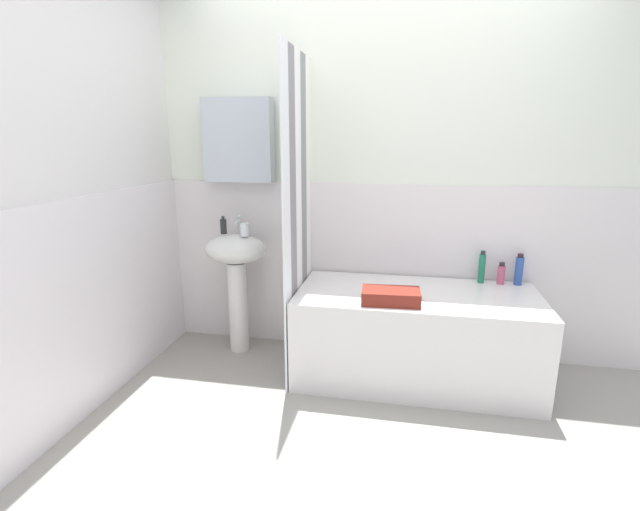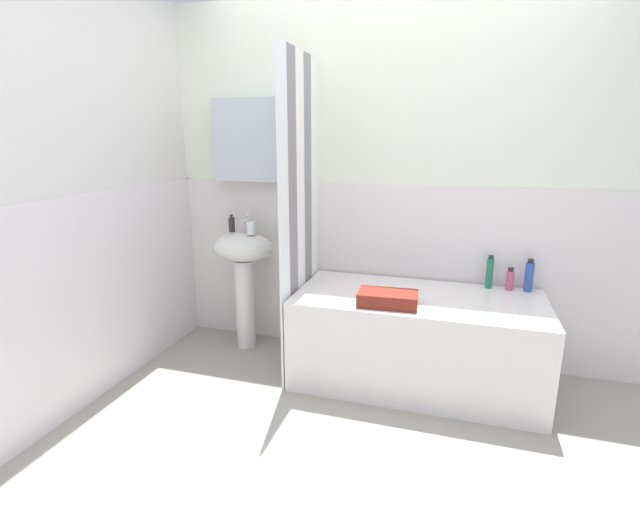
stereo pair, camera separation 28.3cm
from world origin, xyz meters
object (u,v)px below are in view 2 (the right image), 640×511
object	(u,v)px
toothbrush_cup	(251,228)
bathtub	(416,340)
shampoo_bottle	(510,280)
soap_dispenser	(232,224)
towel_folded	(388,299)
conditioner_bottle	(529,276)
lotion_bottle	(490,272)
sink	(244,264)

from	to	relation	value
toothbrush_cup	bathtub	xyz separation A→B (m)	(1.17, -0.14, -0.61)
toothbrush_cup	shampoo_bottle	distance (m)	1.73
soap_dispenser	toothbrush_cup	bearing A→B (deg)	-14.48
shampoo_bottle	towel_folded	world-z (taller)	shampoo_bottle
conditioner_bottle	lotion_bottle	distance (m)	0.23
soap_dispenser	toothbrush_cup	world-z (taller)	soap_dispenser
lotion_bottle	towel_folded	size ratio (longest dim) A/B	0.64
bathtub	conditioner_bottle	world-z (taller)	conditioner_bottle
lotion_bottle	bathtub	bearing A→B (deg)	-144.55
bathtub	towel_folded	distance (m)	0.42
lotion_bottle	soap_dispenser	bearing A→B (deg)	-176.54
bathtub	towel_folded	bearing A→B (deg)	-126.72
lotion_bottle	towel_folded	world-z (taller)	lotion_bottle
sink	lotion_bottle	distance (m)	1.66
towel_folded	lotion_bottle	bearing A→B (deg)	41.57
lotion_bottle	towel_folded	xyz separation A→B (m)	(-0.57, -0.50, -0.06)
toothbrush_cup	bathtub	bearing A→B (deg)	-6.96
sink	lotion_bottle	world-z (taller)	sink
bathtub	lotion_bottle	xyz separation A→B (m)	(0.41, 0.29, 0.39)
toothbrush_cup	lotion_bottle	xyz separation A→B (m)	(1.58, 0.15, -0.22)
shampoo_bottle	towel_folded	xyz separation A→B (m)	(-0.69, -0.50, -0.03)
soap_dispenser	toothbrush_cup	size ratio (longest dim) A/B	1.45
towel_folded	sink	bearing A→B (deg)	160.94
sink	towel_folded	xyz separation A→B (m)	(1.09, -0.38, -0.01)
soap_dispenser	conditioner_bottle	bearing A→B (deg)	3.09
sink	conditioner_bottle	xyz separation A→B (m)	(1.89, 0.13, 0.04)
conditioner_bottle	shampoo_bottle	size ratio (longest dim) A/B	1.43
bathtub	conditioner_bottle	bearing A→B (deg)	24.55
soap_dispenser	bathtub	world-z (taller)	soap_dispenser
conditioner_bottle	towel_folded	size ratio (longest dim) A/B	0.62
soap_dispenser	bathtub	size ratio (longest dim) A/B	0.09
lotion_bottle	conditioner_bottle	bearing A→B (deg)	0.31
soap_dispenser	bathtub	xyz separation A→B (m)	(1.34, -0.19, -0.62)
toothbrush_cup	towel_folded	world-z (taller)	toothbrush_cup
shampoo_bottle	toothbrush_cup	bearing A→B (deg)	-175.13
soap_dispenser	towel_folded	size ratio (longest dim) A/B	0.38
sink	toothbrush_cup	size ratio (longest dim) A/B	9.71
toothbrush_cup	bathtub	size ratio (longest dim) A/B	0.06
soap_dispenser	towel_folded	world-z (taller)	soap_dispenser
lotion_bottle	toothbrush_cup	bearing A→B (deg)	-174.58
conditioner_bottle	toothbrush_cup	bearing A→B (deg)	-175.23
conditioner_bottle	bathtub	bearing A→B (deg)	-155.45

